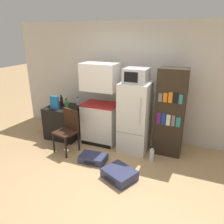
{
  "coord_description": "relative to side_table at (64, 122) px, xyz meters",
  "views": [
    {
      "loc": [
        1.47,
        -2.74,
        2.36
      ],
      "look_at": [
        -0.02,
        0.85,
        0.95
      ],
      "focal_mm": 35.0,
      "sensor_mm": 36.0,
      "label": 1
    }
  ],
  "objects": [
    {
      "name": "bottle_milk_white",
      "position": [
        -0.0,
        0.12,
        0.44
      ],
      "size": [
        0.07,
        0.07,
        0.14
      ],
      "color": "white",
      "rests_on": "side_table"
    },
    {
      "name": "kitchen_hutch",
      "position": [
        0.92,
        0.08,
        0.44
      ],
      "size": [
        0.77,
        0.53,
        1.79
      ],
      "color": "white",
      "rests_on": "ground_plane"
    },
    {
      "name": "bottle_amber_beer",
      "position": [
        -0.21,
        -0.13,
        0.46
      ],
      "size": [
        0.07,
        0.07,
        0.2
      ],
      "color": "brown",
      "rests_on": "side_table"
    },
    {
      "name": "water_bottle_front",
      "position": [
        2.19,
        -0.29,
        -0.24
      ],
      "size": [
        0.09,
        0.09,
        0.32
      ],
      "color": "silver",
      "rests_on": "ground_plane"
    },
    {
      "name": "microwave",
      "position": [
        1.72,
        0.03,
        1.22
      ],
      "size": [
        0.45,
        0.43,
        0.28
      ],
      "color": "#B7B7BC",
      "rests_on": "refrigerator"
    },
    {
      "name": "suitcase_large_flat",
      "position": [
        1.8,
        -1.04,
        -0.29
      ],
      "size": [
        0.65,
        0.61,
        0.17
      ],
      "rotation": [
        0.0,
        0.0,
        -0.44
      ],
      "color": "navy",
      "rests_on": "ground_plane"
    },
    {
      "name": "bottle_green_tall",
      "position": [
        0.22,
        -0.17,
        0.49
      ],
      "size": [
        0.08,
        0.08,
        0.28
      ],
      "color": "#1E6028",
      "rests_on": "side_table"
    },
    {
      "name": "suitcase_small_flat",
      "position": [
        1.14,
        -0.74,
        -0.31
      ],
      "size": [
        0.54,
        0.39,
        0.13
      ],
      "rotation": [
        0.0,
        0.0,
        0.07
      ],
      "color": "navy",
      "rests_on": "ground_plane"
    },
    {
      "name": "cereal_box",
      "position": [
        -0.07,
        -0.2,
        0.53
      ],
      "size": [
        0.19,
        0.07,
        0.3
      ],
      "color": "#1E66A8",
      "rests_on": "side_table"
    },
    {
      "name": "ground_plane",
      "position": [
        1.42,
        -1.26,
        -0.38
      ],
      "size": [
        24.0,
        24.0,
        0.0
      ],
      "primitive_type": "plane",
      "color": "tan"
    },
    {
      "name": "chair",
      "position": [
        0.47,
        -0.53,
        0.15
      ],
      "size": [
        0.48,
        0.48,
        0.9
      ],
      "rotation": [
        0.0,
        0.0,
        -0.23
      ],
      "color": "black",
      "rests_on": "ground_plane"
    },
    {
      "name": "bowl",
      "position": [
        -0.08,
        0.25,
        0.4
      ],
      "size": [
        0.14,
        0.14,
        0.04
      ],
      "color": "silver",
      "rests_on": "side_table"
    },
    {
      "name": "bottle_wine_dark",
      "position": [
        -0.07,
        0.05,
        0.49
      ],
      "size": [
        0.07,
        0.07,
        0.26
      ],
      "color": "black",
      "rests_on": "side_table"
    },
    {
      "name": "bottle_clear_short",
      "position": [
        0.25,
        0.25,
        0.46
      ],
      "size": [
        0.08,
        0.08,
        0.19
      ],
      "color": "silver",
      "rests_on": "side_table"
    },
    {
      "name": "bookshelf",
      "position": [
        2.41,
        0.16,
        0.51
      ],
      "size": [
        0.55,
        0.37,
        1.76
      ],
      "color": "#2D2319",
      "rests_on": "ground_plane"
    },
    {
      "name": "wall_back",
      "position": [
        1.62,
        0.74,
        0.94
      ],
      "size": [
        6.4,
        0.1,
        2.62
      ],
      "color": "beige",
      "rests_on": "ground_plane"
    },
    {
      "name": "refrigerator",
      "position": [
        1.72,
        0.03,
        0.35
      ],
      "size": [
        0.59,
        0.64,
        1.46
      ],
      "color": "silver",
      "rests_on": "ground_plane"
    },
    {
      "name": "side_table",
      "position": [
        0.0,
        0.0,
        0.0
      ],
      "size": [
        0.74,
        0.68,
        0.75
      ],
      "color": "black",
      "rests_on": "ground_plane"
    }
  ]
}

